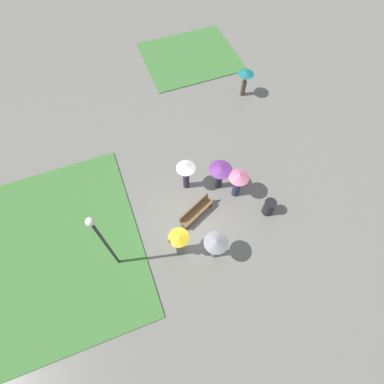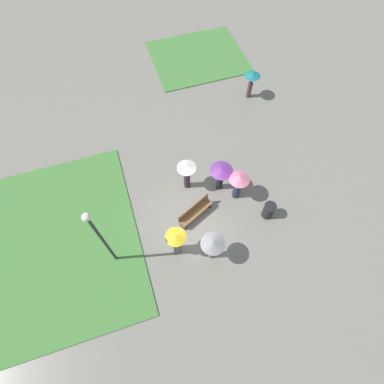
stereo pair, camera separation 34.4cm
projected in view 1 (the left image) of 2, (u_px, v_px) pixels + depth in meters
The scene contains 12 objects.
ground_plane at pixel (194, 221), 14.76m from camera, with size 90.00×90.00×0.00m, color slate.
lawn_patch_near at pixel (68, 246), 14.08m from camera, with size 6.61×9.19×0.06m.
lawn_patch_far at pixel (190, 57), 20.94m from camera, with size 6.26×5.45×0.06m.
park_bench at pixel (196, 211), 14.50m from camera, with size 1.91×1.18×0.90m.
lamp_post at pixel (102, 239), 11.13m from camera, with size 0.32×0.32×4.70m.
trash_bin at pixel (269, 207), 14.59m from camera, with size 0.59×0.59×0.95m.
crowd_person_pink at pixel (238, 180), 14.42m from camera, with size 1.00×1.00×1.82m.
crowd_person_yellow at pixel (179, 241), 12.94m from camera, with size 0.91×0.91×1.91m.
crowd_person_purple at pixel (220, 172), 14.57m from camera, with size 1.14×1.14×1.77m.
crowd_person_white at pixel (186, 172), 14.62m from camera, with size 0.95×0.95×1.87m.
crowd_person_grey at pixel (216, 244), 12.67m from camera, with size 1.06×1.06×1.83m.
lone_walker_far_path at pixel (245, 78), 17.99m from camera, with size 0.96×0.96×1.77m.
Camera 1 is at (-2.26, -5.65, 13.53)m, focal length 28.00 mm.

